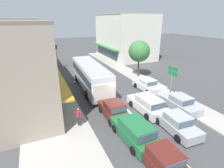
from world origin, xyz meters
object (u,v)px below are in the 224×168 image
Objects in this scene: parked_sedan_kerb_front at (180,103)px; pedestrian_far_walker at (56,69)px; wagon_adjacent_lane_lead at (147,104)px; directional_road_sign at (172,74)px; pedestrian_browsing_midblock at (61,78)px; traffic_light_downstreet at (57,53)px; parked_sedan_kerb_second at (147,85)px; street_tree_right at (139,51)px; sedan_adjacent_lane_trail at (176,123)px; pedestrian_with_handbag_near at (78,116)px; sedan_queue_far_back at (163,161)px; wagon_behind_bus_near at (134,131)px; sedan_behind_bus_mid at (114,111)px; city_bus at (90,74)px.

parked_sedan_kerb_front is 18.70m from pedestrian_far_walker.
parked_sedan_kerb_front is (3.18, -0.98, -0.08)m from wagon_adjacent_lane_lead.
directional_road_sign is 2.21× the size of pedestrian_browsing_midblock.
parked_sedan_kerb_second is at bearing -59.25° from traffic_light_downstreet.
street_tree_right is at bearing 86.43° from directional_road_sign.
directional_road_sign is at bearing -93.57° from street_tree_right.
parked_sedan_kerb_front is 3.77m from directional_road_sign.
directional_road_sign is at bearing 52.77° from sedan_adjacent_lane_trail.
street_tree_right is (10.68, -9.65, 1.05)m from traffic_light_downstreet.
directional_road_sign is 17.19m from pedestrian_far_walker.
sedan_adjacent_lane_trail is at bearing -108.84° from parked_sedan_kerb_second.
sedan_queue_far_back is at bearing -61.30° from pedestrian_with_handbag_near.
wagon_adjacent_lane_lead is at bearing -57.73° from pedestrian_browsing_midblock.
wagon_behind_bus_near is 1.27× the size of directional_road_sign.
wagon_behind_bus_near reaches higher than sedan_behind_bus_mid.
wagon_behind_bus_near is 9.52m from directional_road_sign.
wagon_adjacent_lane_lead is 7.01m from sedan_queue_far_back.
wagon_behind_bus_near is 1.08× the size of sedan_behind_bus_mid.
sedan_queue_far_back is at bearing -84.31° from traffic_light_downstreet.
traffic_light_downstreet is at bearing 87.25° from pedestrian_with_handbag_near.
sedan_behind_bus_mid is 1.18× the size of directional_road_sign.
street_tree_right is 15.31m from pedestrian_with_handbag_near.
city_bus reaches higher than pedestrian_browsing_midblock.
sedan_queue_far_back is (0.16, -6.56, 0.00)m from sedan_behind_bus_mid.
parked_sedan_kerb_second is 1.01× the size of traffic_light_downstreet.
wagon_adjacent_lane_lead is (3.33, -0.31, 0.08)m from sedan_behind_bus_mid.
sedan_queue_far_back is at bearing -140.29° from parked_sedan_kerb_front.
traffic_light_downstreet reaches higher than pedestrian_with_handbag_near.
sedan_adjacent_lane_trail is at bearing -137.98° from parked_sedan_kerb_front.
street_tree_right reaches higher than sedan_queue_far_back.
wagon_behind_bus_near is 2.80× the size of pedestrian_with_handbag_near.
directional_road_sign reaches higher than pedestrian_far_walker.
sedan_adjacent_lane_trail is 1.19× the size of directional_road_sign.
pedestrian_browsing_midblock is (-3.33, 16.55, 0.40)m from sedan_queue_far_back.
sedan_adjacent_lane_trail is at bearing -27.32° from pedestrian_with_handbag_near.
directional_road_sign is 0.65× the size of street_tree_right.
wagon_behind_bus_near is 1.00× the size of wagon_adjacent_lane_lead.
street_tree_right is at bearing 57.25° from wagon_behind_bus_near.
directional_road_sign is 11.39m from pedestrian_with_handbag_near.
pedestrian_with_handbag_near is at bearing -140.48° from street_tree_right.
traffic_light_downstreet is at bearing 120.37° from directional_road_sign.
pedestrian_far_walker is at bearing 155.15° from street_tree_right.
parked_sedan_kerb_front is (6.51, -1.29, 0.00)m from sedan_behind_bus_mid.
street_tree_right reaches higher than traffic_light_downstreet.
pedestrian_with_handbag_near is (-6.99, 3.61, 0.40)m from sedan_adjacent_lane_trail.
parked_sedan_kerb_second is 1.18× the size of directional_road_sign.
pedestrian_far_walker reaches higher than sedan_behind_bus_mid.
sedan_queue_far_back and parked_sedan_kerb_front have the same top height.
pedestrian_far_walker reaches higher than wagon_adjacent_lane_lead.
city_bus is 7.73m from sedan_behind_bus_mid.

